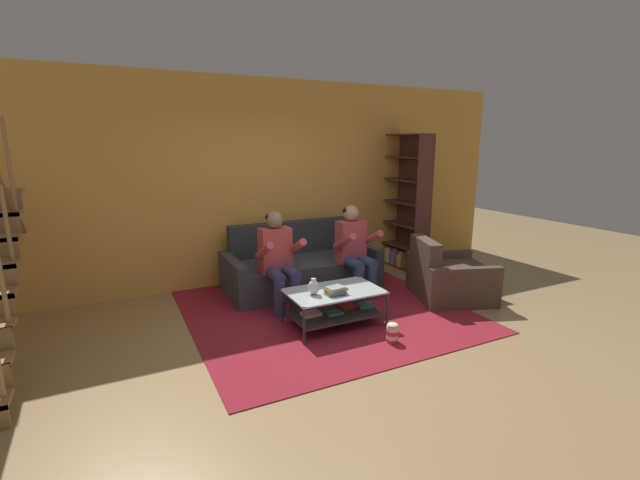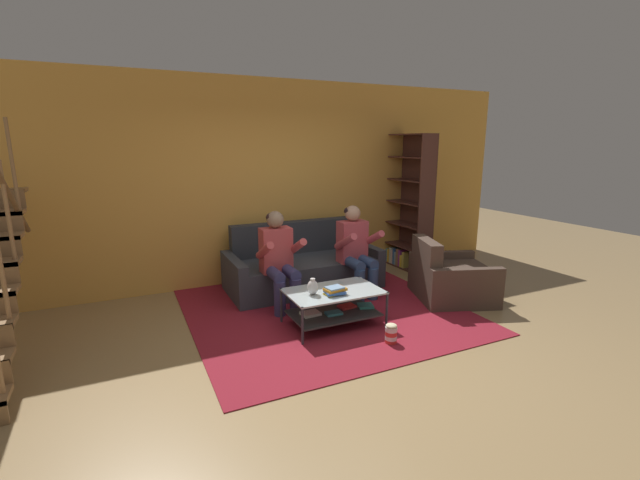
% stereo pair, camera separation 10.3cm
% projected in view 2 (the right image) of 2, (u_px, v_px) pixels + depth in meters
% --- Properties ---
extents(ground, '(16.80, 16.80, 0.00)m').
position_uv_depth(ground, '(344.00, 344.00, 4.38)').
color(ground, '#9C7E53').
extents(back_partition, '(8.40, 0.12, 2.90)m').
position_uv_depth(back_partition, '(265.00, 182.00, 6.23)').
color(back_partition, gold).
rests_on(back_partition, ground).
extents(couch, '(2.10, 0.98, 0.90)m').
position_uv_depth(couch, '(302.00, 268.00, 6.05)').
color(couch, '#353A42').
rests_on(couch, ground).
extents(person_seated_left, '(0.50, 0.58, 1.20)m').
position_uv_depth(person_seated_left, '(279.00, 256.00, 5.23)').
color(person_seated_left, navy).
rests_on(person_seated_left, ground).
extents(person_seated_right, '(0.50, 0.58, 1.20)m').
position_uv_depth(person_seated_right, '(356.00, 247.00, 5.68)').
color(person_seated_right, navy).
rests_on(person_seated_right, ground).
extents(coffee_table, '(1.04, 0.65, 0.41)m').
position_uv_depth(coffee_table, '(334.00, 303.00, 4.78)').
color(coffee_table, silver).
rests_on(coffee_table, ground).
extents(area_rug, '(3.18, 3.30, 0.01)m').
position_uv_depth(area_rug, '(320.00, 307.00, 5.36)').
color(area_rug, maroon).
rests_on(area_rug, ground).
extents(vase, '(0.12, 0.12, 0.18)m').
position_uv_depth(vase, '(313.00, 287.00, 4.60)').
color(vase, silver).
rests_on(vase, coffee_table).
extents(book_stack, '(0.25, 0.20, 0.08)m').
position_uv_depth(book_stack, '(335.00, 291.00, 4.62)').
color(book_stack, gold).
rests_on(book_stack, coffee_table).
extents(bookshelf, '(0.35, 1.16, 2.15)m').
position_uv_depth(bookshelf, '(404.00, 214.00, 7.06)').
color(bookshelf, '#4D2A24').
rests_on(bookshelf, ground).
extents(armchair, '(1.18, 1.20, 0.81)m').
position_uv_depth(armchair, '(450.00, 279.00, 5.60)').
color(armchair, '#4A382E').
rests_on(armchair, ground).
extents(popcorn_tub, '(0.12, 0.12, 0.22)m').
position_uv_depth(popcorn_tub, '(391.00, 334.00, 4.37)').
color(popcorn_tub, red).
rests_on(popcorn_tub, ground).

